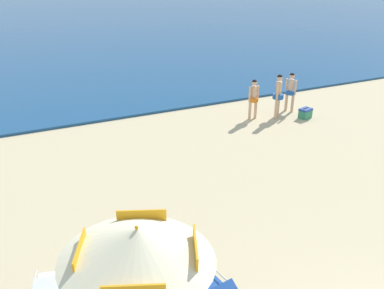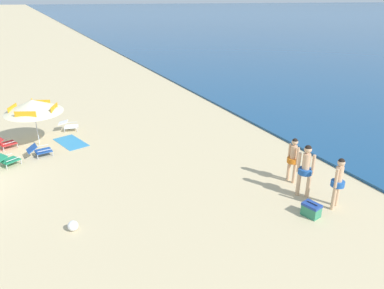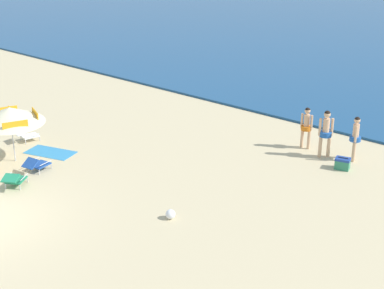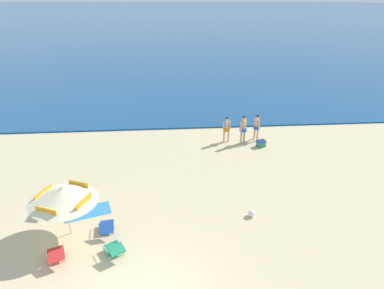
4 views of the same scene
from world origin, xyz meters
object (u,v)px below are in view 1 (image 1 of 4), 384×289
Objects in this scene: person_standing_beside at (291,89)px; person_wading_in at (278,93)px; person_standing_near_shore at (254,96)px; beach_towel at (138,274)px; lounge_chair_beside_umbrella at (50,285)px; cooler_box at (305,113)px; beach_umbrella_striped_main at (138,244)px.

person_standing_beside is 1.02m from person_wading_in.
person_standing_near_shore reaches higher than beach_towel.
lounge_chair_beside_umbrella reaches higher than cooler_box.
lounge_chair_beside_umbrella is at bearing -143.54° from person_standing_near_shore.
person_standing_near_shore is 0.99m from person_wading_in.
beach_umbrella_striped_main reaches higher than person_wading_in.
person_standing_beside is (9.10, 7.75, -0.78)m from beach_umbrella_striped_main.
person_standing_near_shore is at bearing -176.96° from person_standing_beside.
person_standing_near_shore is 0.98× the size of person_standing_beside.
person_standing_near_shore is at bearing 156.16° from cooler_box.
beach_umbrella_striped_main is 2.36m from lounge_chair_beside_umbrella.
person_standing_near_shore reaches higher than cooler_box.
person_standing_near_shore is (8.49, 6.27, 0.64)m from lounge_chair_beside_umbrella.
lounge_chair_beside_umbrella is at bearing -147.69° from person_wading_in.
lounge_chair_beside_umbrella is at bearing 132.44° from beach_umbrella_striped_main.
person_standing_near_shore is 9.45m from beach_towel.
lounge_chair_beside_umbrella is (-1.26, 1.38, -1.44)m from beach_umbrella_striped_main.
beach_umbrella_striped_main is at bearing -47.56° from lounge_chair_beside_umbrella.
cooler_box is (9.16, 6.79, -1.52)m from beach_umbrella_striped_main.
person_standing_near_shore is 2.23m from cooler_box.
lounge_chair_beside_umbrella is 11.74m from cooler_box.
beach_towel is (-8.83, -5.54, -0.20)m from cooler_box.
lounge_chair_beside_umbrella is at bearing -148.42° from person_standing_beside.
beach_umbrella_striped_main reaches higher than lounge_chair_beside_umbrella.
person_standing_near_shore is 0.88× the size of beach_towel.
person_wading_in is 9.97m from beach_towel.
person_standing_near_shore is 0.91× the size of person_wading_in.
person_standing_beside is at bearing 40.40° from beach_umbrella_striped_main.
lounge_chair_beside_umbrella is 0.59× the size of person_standing_beside.
person_wading_in is 3.08× the size of cooler_box.
person_standing_beside is at bearing 3.04° from person_standing_near_shore.
cooler_box is at bearing 32.12° from beach_towel.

